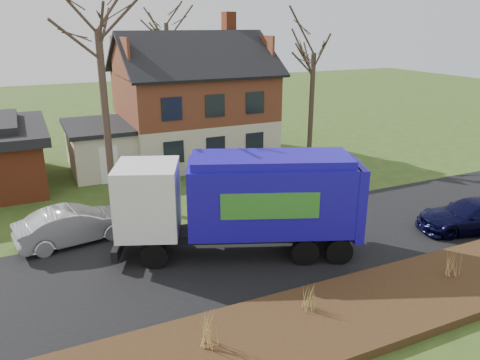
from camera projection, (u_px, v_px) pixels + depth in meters
name	position (u px, v px, depth m)	size (l,w,h in m)	color
ground	(266.00, 247.00, 18.79)	(120.00, 120.00, 0.00)	#314A18
road	(266.00, 247.00, 18.79)	(80.00, 7.00, 0.02)	black
mulch_verge	(348.00, 315.00, 14.19)	(80.00, 3.50, 0.30)	black
main_house	(186.00, 97.00, 30.05)	(12.95, 8.95, 9.26)	beige
garbage_truck	(245.00, 198.00, 17.62)	(9.46, 5.72, 3.95)	black
silver_sedan	(74.00, 225.00, 19.01)	(1.59, 4.56, 1.50)	#B2B4BA
navy_wagon	(473.00, 216.00, 20.10)	(1.92, 4.72, 1.37)	black
tree_front_west	(95.00, 0.00, 20.51)	(3.88, 3.88, 11.54)	#443228
tree_front_east	(315.00, 34.00, 28.40)	(3.50, 3.50, 9.72)	#413327
tree_back	(165.00, 7.00, 34.74)	(3.67, 3.67, 11.64)	#403426
grass_clump_west	(208.00, 330.00, 12.44)	(0.38, 0.31, 1.01)	tan
grass_clump_mid	(310.00, 297.00, 14.06)	(0.31, 0.26, 0.88)	#9C8A44
grass_clump_east	(452.00, 263.00, 15.99)	(0.37, 0.31, 0.94)	#AA854B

